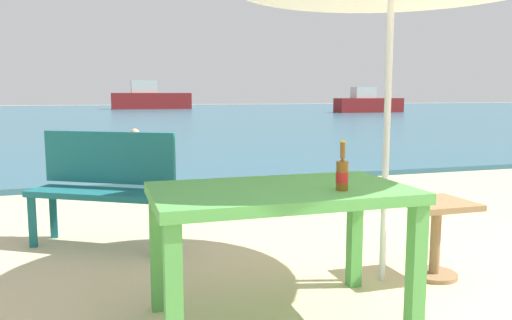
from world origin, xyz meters
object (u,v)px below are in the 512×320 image
Objects in this scene: picnic_table_green at (281,207)px; side_table_wood at (436,227)px; boat_cargo_ship at (150,99)px; boat_ferry at (368,103)px; bench_teal_center at (104,181)px; beer_bottle_amber at (342,173)px; swimmer_person at (135,140)px.

picnic_table_green reaches higher than side_table_wood.
boat_cargo_ship reaches higher than picnic_table_green.
boat_cargo_ship is (-12.78, 11.77, 0.22)m from boat_ferry.
picnic_table_green is 38.66m from boat_cargo_ship.
beer_bottle_amber is at bearing -58.66° from bench_teal_center.
swimmer_person is at bearing 91.28° from picnic_table_green.
picnic_table_green is 2.02m from bench_teal_center.
side_table_wood is (0.97, 0.50, -0.50)m from beer_bottle_amber.
boat_ferry is at bearing 60.27° from beer_bottle_amber.
beer_bottle_amber is 9.36m from swimmer_person.
bench_teal_center is 2.96× the size of swimmer_person.
side_table_wood is 1.32× the size of swimmer_person.
boat_cargo_ship is (3.81, 36.75, 0.35)m from bench_teal_center.
boat_cargo_ship reaches higher than boat_ferry.
side_table_wood is at bearing 26.96° from beer_bottle_amber.
side_table_wood is at bearing -118.58° from boat_ferry.
side_table_wood is 0.09× the size of boat_cargo_ship.
beer_bottle_amber is 0.22× the size of bench_teal_center.
bench_teal_center is at bearing 145.85° from side_table_wood.
boat_cargo_ship reaches higher than bench_teal_center.
boat_cargo_ship is (2.61, 38.72, 0.03)m from beer_bottle_amber.
picnic_table_green is 0.31× the size of boat_ferry.
bench_teal_center is (-2.18, 1.48, 0.19)m from side_table_wood.
boat_cargo_ship is at bearing 137.35° from boat_ferry.
boat_ferry is (15.67, 26.78, 0.01)m from picnic_table_green.
swimmer_person is (-1.46, 8.83, -0.11)m from side_table_wood.
swimmer_person is 0.07× the size of boat_cargo_ship.
picnic_table_green is 9.16m from swimmer_person.
boat_cargo_ship is at bearing 85.71° from picnic_table_green.
picnic_table_green is 0.23× the size of boat_cargo_ship.
side_table_wood is 0.12× the size of boat_ferry.
beer_bottle_amber is at bearing -87.03° from swimmer_person.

